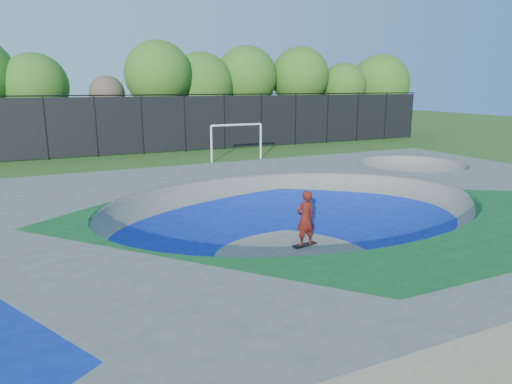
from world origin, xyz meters
The scene contains 7 objects.
ground centered at (0.00, 0.00, 0.00)m, with size 120.00×120.00×0.00m, color #2E5517.
skate_deck centered at (0.00, 0.00, 0.75)m, with size 22.00×14.00×1.50m, color gray.
skater centered at (0.49, 0.33, 0.84)m, with size 0.61×0.40×1.68m, color #B1220E.
skateboard centered at (0.49, 0.33, 0.03)m, with size 0.78×0.22×0.05m, color black.
soccer_goal centered at (4.78, 15.77, 1.60)m, with size 3.47×0.12×2.29m.
fence centered at (0.00, 21.00, 2.10)m, with size 48.09×0.09×4.04m.
treeline centered at (0.61, 26.08, 5.02)m, with size 53.54×6.89×8.09m.
Camera 1 is at (-6.21, -10.60, 4.60)m, focal length 32.00 mm.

